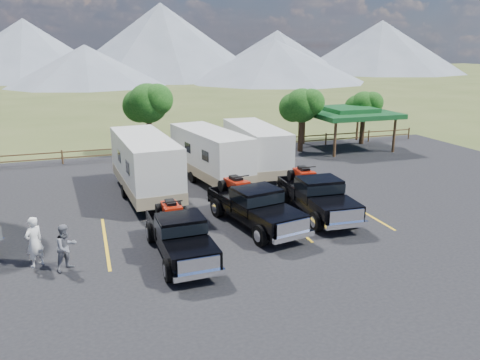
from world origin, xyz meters
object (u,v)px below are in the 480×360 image
object	(u,v)px
rig_left	(180,234)
person_a	(34,242)
rig_center	(254,205)
trailer_right	(256,149)
trailer_center	(210,155)
trailer_left	(145,166)
pavilion	(348,113)
person_b	(66,247)
rig_right	(317,194)

from	to	relation	value
rig_left	person_a	xyz separation A→B (m)	(-5.14, 0.76, 0.06)
rig_center	trailer_right	size ratio (longest dim) A/B	0.72
trailer_center	trailer_right	world-z (taller)	trailer_center
trailer_left	trailer_right	size ratio (longest dim) A/B	1.08
pavilion	person_b	bearing A→B (deg)	-143.53
rig_left	rig_right	size ratio (longest dim) A/B	0.91
rig_left	rig_right	xyz separation A→B (m)	(7.07, 2.50, 0.09)
rig_right	trailer_right	distance (m)	7.70
person_a	person_b	distance (m)	1.26
trailer_left	trailer_center	bearing A→B (deg)	19.71
trailer_center	person_b	world-z (taller)	trailer_center
rig_left	person_b	distance (m)	4.06
trailer_center	person_a	bearing A→B (deg)	-145.81
pavilion	rig_center	xyz separation A→B (m)	(-12.62, -13.19, -1.79)
trailer_left	person_a	size ratio (longest dim) A/B	4.92
rig_center	rig_right	distance (m)	3.37
rig_right	pavilion	bearing A→B (deg)	57.07
rig_center	person_a	bearing A→B (deg)	177.23
rig_center	person_b	xyz separation A→B (m)	(-7.78, -1.90, -0.11)
trailer_left	person_a	xyz separation A→B (m)	(-4.91, -6.95, -0.74)
pavilion	rig_right	xyz separation A→B (m)	(-9.28, -12.71, -1.78)
rig_left	trailer_left	world-z (taller)	trailer_left
rig_center	person_a	xyz separation A→B (m)	(-8.86, -1.26, -0.02)
trailer_center	pavilion	bearing A→B (deg)	14.38
pavilion	trailer_left	size ratio (longest dim) A/B	0.67
pavilion	person_a	distance (m)	25.95
pavilion	trailer_right	distance (m)	10.81
rig_right	person_a	bearing A→B (deg)	-168.68
rig_center	trailer_center	world-z (taller)	trailer_center
rig_left	trailer_right	xyz separation A→B (m)	(6.85, 10.17, 0.69)
pavilion	trailer_right	xyz separation A→B (m)	(-9.49, -5.04, -1.17)
rig_left	trailer_left	bearing A→B (deg)	90.05
pavilion	rig_right	world-z (taller)	pavilion
rig_right	trailer_left	world-z (taller)	trailer_left
rig_right	rig_left	bearing A→B (deg)	-157.35
rig_center	person_b	size ratio (longest dim) A/B	3.65
rig_left	trailer_center	world-z (taller)	trailer_center
trailer_right	person_a	xyz separation A→B (m)	(-11.99, -9.41, -0.63)
rig_center	trailer_left	world-z (taller)	trailer_left
trailer_right	rig_right	bearing A→B (deg)	-87.02
person_b	pavilion	bearing A→B (deg)	0.21
rig_center	trailer_right	xyz separation A→B (m)	(3.13, 8.15, 0.61)
pavilion	trailer_left	xyz separation A→B (m)	(-16.57, -7.49, -1.06)
rig_right	rig_center	bearing A→B (deg)	-168.64
rig_right	trailer_right	world-z (taller)	trailer_right
rig_center	trailer_right	bearing A→B (deg)	58.14
trailer_left	trailer_right	bearing A→B (deg)	15.18
rig_right	trailer_center	size ratio (longest dim) A/B	0.70
rig_left	rig_right	bearing A→B (deg)	17.85
pavilion	rig_left	distance (m)	22.40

